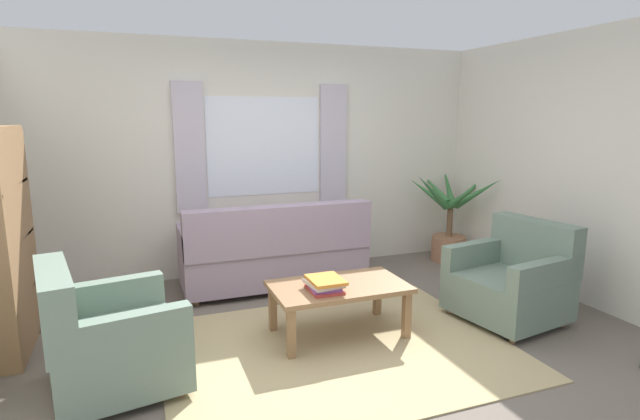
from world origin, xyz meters
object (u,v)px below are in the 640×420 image
book_stack_on_table (325,284)px  armchair_right (513,281)px  bookshelf (7,251)px  armchair_left (105,340)px  coffee_table (339,291)px  potted_plant (449,223)px  couch (274,253)px

book_stack_on_table → armchair_right: bearing=-4.5°
bookshelf → armchair_right: bearing=77.1°
armchair_left → armchair_right: bearing=-100.5°
coffee_table → potted_plant: potted_plant is taller
armchair_right → coffee_table: (-1.58, 0.23, 0.03)m
couch → potted_plant: bearing=-175.3°
armchair_left → couch: bearing=-55.8°
potted_plant → bookshelf: 4.66m
armchair_left → armchair_right: same height
couch → armchair_left: (-1.57, -1.56, -0.01)m
couch → coffee_table: 1.34m
couch → armchair_left: size_ratio=1.95×
armchair_left → armchair_right: size_ratio=1.01×
armchair_right → coffee_table: armchair_right is taller
coffee_table → book_stack_on_table: book_stack_on_table is taller
couch → armchair_right: bearing=138.5°
couch → book_stack_on_table: size_ratio=6.01×
armchair_left → bookshelf: size_ratio=0.57×
potted_plant → armchair_left: bearing=-155.7°
armchair_left → potted_plant: size_ratio=0.78×
armchair_left → bookshelf: bookshelf is taller
bookshelf → book_stack_on_table: bearing=71.0°
couch → armchair_right: (1.76, -1.55, -0.01)m
armchair_left → coffee_table: bearing=-92.9°
couch → potted_plant: potted_plant is taller
book_stack_on_table → potted_plant: potted_plant is taller
coffee_table → potted_plant: bearing=35.5°
couch → armchair_right: couch is taller
armchair_right → coffee_table: size_ratio=0.88×
coffee_table → armchair_left: bearing=-172.3°
couch → bookshelf: 2.39m
couch → armchair_left: 2.21m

